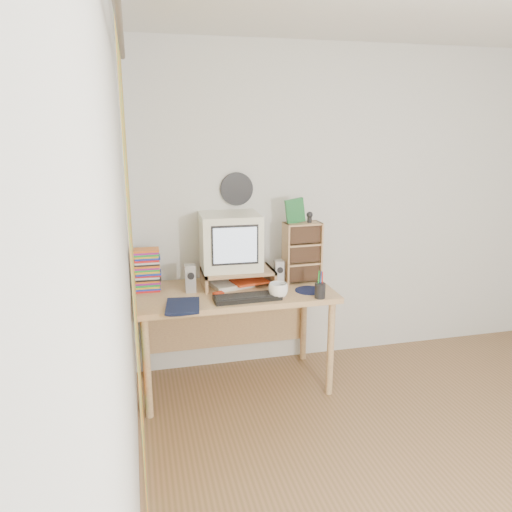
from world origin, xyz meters
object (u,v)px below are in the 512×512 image
crt_monitor (231,242)px  keyboard (247,298)px  mug (278,291)px  cd_rack (302,252)px  diary (166,305)px  desk (232,305)px  dvd_stack (148,274)px

crt_monitor → keyboard: (0.04, -0.37, -0.31)m
crt_monitor → mug: size_ratio=3.18×
cd_rack → mug: size_ratio=3.37×
mug → diary: 0.76m
keyboard → cd_rack: 0.62m
keyboard → diary: diary is taller
desk → crt_monitor: bearing=83.3°
keyboard → diary: 0.55m
desk → cd_rack: size_ratio=3.10×
desk → dvd_stack: (-0.59, 0.08, 0.26)m
desk → dvd_stack: size_ratio=5.63×
crt_monitor → dvd_stack: size_ratio=1.71×
crt_monitor → desk: bearing=-94.6°
crt_monitor → dvd_stack: bearing=-177.3°
desk → keyboard: (0.05, -0.29, 0.15)m
diary → crt_monitor: bearing=46.5°
dvd_stack → diary: 0.43m
mug → desk: bearing=131.1°
keyboard → dvd_stack: size_ratio=1.83×
cd_rack → diary: bearing=-164.0°
desk → diary: size_ratio=5.33×
mug → diary: (-0.76, -0.03, -0.03)m
dvd_stack → cd_rack: size_ratio=0.55×
mug → keyboard: bearing=176.2°
desk → crt_monitor: crt_monitor is taller
keyboard → mug: size_ratio=3.40×
keyboard → mug: 0.22m
diary → keyboard: bearing=11.6°
keyboard → dvd_stack: (-0.64, 0.37, 0.11)m
desk → dvd_stack: 0.65m
desk → cd_rack: cd_rack is taller
desk → keyboard: size_ratio=3.08×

